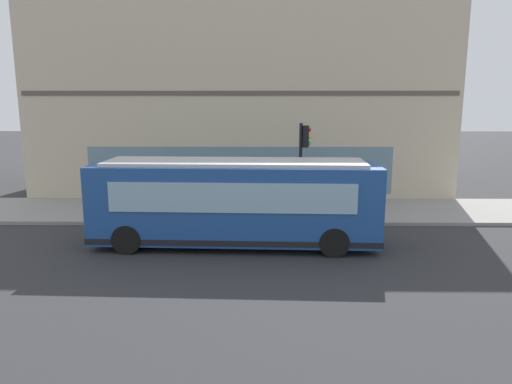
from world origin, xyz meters
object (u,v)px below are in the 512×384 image
traffic_light_near_corner (304,153)px  fire_hydrant (367,197)px  pedestrian_near_hydrant (166,195)px  city_bus_nearside (235,203)px  pedestrian_by_light_pole (353,195)px

traffic_light_near_corner → fire_hydrant: traffic_light_near_corner is taller
fire_hydrant → pedestrian_near_hydrant: size_ratio=0.43×
fire_hydrant → pedestrian_near_hydrant: pedestrian_near_hydrant is taller
city_bus_nearside → pedestrian_near_hydrant: 4.58m
city_bus_nearside → pedestrian_by_light_pole: size_ratio=6.40×
fire_hydrant → pedestrian_near_hydrant: 9.61m
fire_hydrant → pedestrian_by_light_pole: bearing=152.6°
city_bus_nearside → traffic_light_near_corner: (3.26, -2.70, 1.42)m
pedestrian_by_light_pole → pedestrian_near_hydrant: pedestrian_near_hydrant is taller
city_bus_nearside → fire_hydrant: size_ratio=13.69×
traffic_light_near_corner → fire_hydrant: size_ratio=5.48×
city_bus_nearside → pedestrian_by_light_pole: bearing=-51.0°
city_bus_nearside → pedestrian_by_light_pole: 6.42m
pedestrian_near_hydrant → traffic_light_near_corner: bearing=-90.7°
traffic_light_near_corner → pedestrian_near_hydrant: 6.09m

